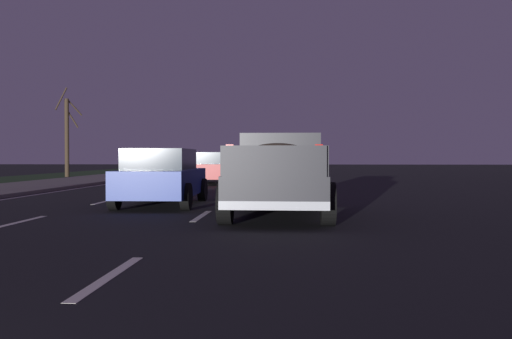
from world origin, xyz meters
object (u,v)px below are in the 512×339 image
object	(u,v)px
sedan_blue	(162,177)
bare_tree_far	(67,135)
pickup_truck	(280,172)
sedan_red	(213,168)
sedan_silver	(232,166)

from	to	relation	value
sedan_blue	bare_tree_far	bearing A→B (deg)	27.13
sedan_blue	pickup_truck	bearing A→B (deg)	-127.56
sedan_blue	bare_tree_far	size ratio (longest dim) A/B	0.75
sedan_blue	bare_tree_far	world-z (taller)	bare_tree_far
sedan_red	bare_tree_far	world-z (taller)	bare_tree_far
pickup_truck	sedan_silver	size ratio (longest dim) A/B	1.24
bare_tree_far	sedan_blue	bearing A→B (deg)	-152.87
sedan_blue	sedan_red	xyz separation A→B (m)	(12.85, 0.33, 0.00)
sedan_silver	bare_tree_far	bearing A→B (deg)	78.89
sedan_silver	pickup_truck	bearing A→B (deg)	-171.40
pickup_truck	bare_tree_far	distance (m)	28.43
pickup_truck	bare_tree_far	xyz separation A→B (m)	(24.40, 14.48, 1.79)
pickup_truck	sedan_red	bearing A→B (deg)	13.16
pickup_truck	sedan_red	world-z (taller)	pickup_truck
sedan_silver	bare_tree_far	distance (m)	11.51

